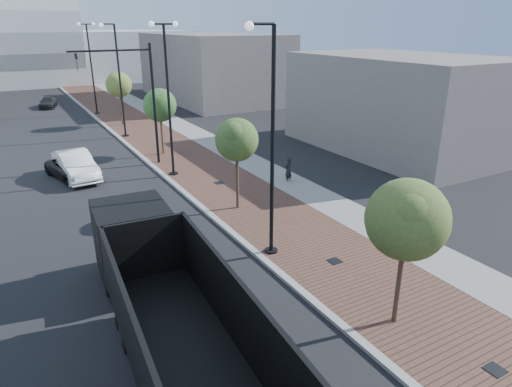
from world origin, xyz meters
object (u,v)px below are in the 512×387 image
white_sedan (76,165)px  pedestrian (288,170)px  dump_truck (155,290)px  dark_car_mid (73,169)px

white_sedan → pedestrian: (11.10, -7.31, -0.03)m
dump_truck → dark_car_mid: size_ratio=3.00×
white_sedan → dark_car_mid: 0.29m
white_sedan → dark_car_mid: size_ratio=1.13×
dump_truck → pedestrian: 15.03m
pedestrian → dump_truck: bearing=16.6°
white_sedan → dark_car_mid: bearing=147.8°
dark_car_mid → pedestrian: pedestrian is taller
white_sedan → dark_car_mid: (-0.17, 0.09, -0.22)m
white_sedan → pedestrian: size_ratio=3.14×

